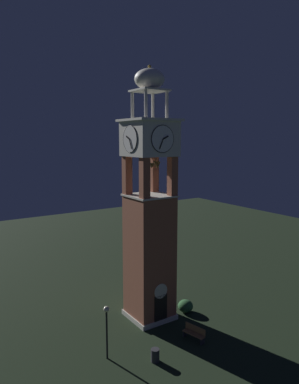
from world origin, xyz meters
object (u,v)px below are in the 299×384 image
Objects in this scene: park_bench at (194,333)px; trash_bin at (155,355)px; clock_tower at (150,220)px; lamp_post at (107,322)px.

park_bench is 2.07× the size of trash_bin.
clock_tower is 22.93× the size of trash_bin.
lamp_post is (-5.05, -2.92, -5.09)m from clock_tower.
clock_tower reaches higher than lamp_post.
trash_bin is at bearing -171.98° from park_bench.
park_bench is at bearing -80.38° from clock_tower.
park_bench is 6.24m from lamp_post.
clock_tower reaches higher than trash_bin.
lamp_post is 4.23× the size of trash_bin.
lamp_post is at bearing 166.58° from park_bench.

